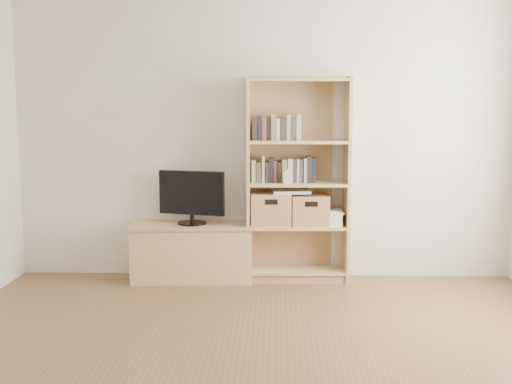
{
  "coord_description": "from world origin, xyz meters",
  "views": [
    {
      "loc": [
        0.13,
        -3.31,
        1.58
      ],
      "look_at": [
        -0.05,
        1.9,
        0.86
      ],
      "focal_mm": 45.0,
      "sensor_mm": 36.0,
      "label": 1
    }
  ],
  "objects_px": {
    "bookshelf": "(298,180)",
    "laptop": "(291,191)",
    "basket_right": "(310,210)",
    "tv_stand": "(192,253)",
    "television": "(192,198)",
    "baby_monitor": "(287,178)",
    "basket_left": "(270,209)"
  },
  "relations": [
    {
      "from": "television",
      "to": "baby_monitor",
      "type": "relative_size",
      "value": 6.01
    },
    {
      "from": "tv_stand",
      "to": "television",
      "type": "relative_size",
      "value": 1.77
    },
    {
      "from": "laptop",
      "to": "bookshelf",
      "type": "bearing_deg",
      "value": 4.42
    },
    {
      "from": "baby_monitor",
      "to": "tv_stand",
      "type": "bearing_deg",
      "value": -175.51
    },
    {
      "from": "television",
      "to": "baby_monitor",
      "type": "bearing_deg",
      "value": 9.59
    },
    {
      "from": "tv_stand",
      "to": "baby_monitor",
      "type": "height_order",
      "value": "baby_monitor"
    },
    {
      "from": "basket_left",
      "to": "laptop",
      "type": "bearing_deg",
      "value": -3.27
    },
    {
      "from": "baby_monitor",
      "to": "laptop",
      "type": "height_order",
      "value": "baby_monitor"
    },
    {
      "from": "tv_stand",
      "to": "television",
      "type": "height_order",
      "value": "television"
    },
    {
      "from": "television",
      "to": "laptop",
      "type": "distance_m",
      "value": 0.88
    },
    {
      "from": "baby_monitor",
      "to": "television",
      "type": "bearing_deg",
      "value": -175.51
    },
    {
      "from": "laptop",
      "to": "baby_monitor",
      "type": "bearing_deg",
      "value": -118.24
    },
    {
      "from": "basket_right",
      "to": "laptop",
      "type": "height_order",
      "value": "laptop"
    },
    {
      "from": "bookshelf",
      "to": "basket_left",
      "type": "xyz_separation_m",
      "value": [
        -0.24,
        -0.01,
        -0.26
      ]
    },
    {
      "from": "bookshelf",
      "to": "laptop",
      "type": "height_order",
      "value": "bookshelf"
    },
    {
      "from": "tv_stand",
      "to": "laptop",
      "type": "distance_m",
      "value": 1.05
    },
    {
      "from": "baby_monitor",
      "to": "basket_left",
      "type": "height_order",
      "value": "baby_monitor"
    },
    {
      "from": "tv_stand",
      "to": "television",
      "type": "distance_m",
      "value": 0.5
    },
    {
      "from": "bookshelf",
      "to": "television",
      "type": "relative_size",
      "value": 3.0
    },
    {
      "from": "tv_stand",
      "to": "baby_monitor",
      "type": "relative_size",
      "value": 10.61
    },
    {
      "from": "television",
      "to": "basket_right",
      "type": "height_order",
      "value": "television"
    },
    {
      "from": "tv_stand",
      "to": "bookshelf",
      "type": "xyz_separation_m",
      "value": [
        0.94,
        0.04,
        0.66
      ]
    },
    {
      "from": "basket_left",
      "to": "basket_right",
      "type": "relative_size",
      "value": 1.08
    },
    {
      "from": "baby_monitor",
      "to": "laptop",
      "type": "xyz_separation_m",
      "value": [
        0.04,
        0.09,
        -0.13
      ]
    },
    {
      "from": "basket_left",
      "to": "laptop",
      "type": "relative_size",
      "value": 1.07
    },
    {
      "from": "basket_right",
      "to": "television",
      "type": "bearing_deg",
      "value": 179.35
    },
    {
      "from": "tv_stand",
      "to": "basket_left",
      "type": "distance_m",
      "value": 0.81
    },
    {
      "from": "tv_stand",
      "to": "basket_right",
      "type": "relative_size",
      "value": 3.26
    },
    {
      "from": "tv_stand",
      "to": "basket_left",
      "type": "bearing_deg",
      "value": -0.92
    },
    {
      "from": "laptop",
      "to": "basket_left",
      "type": "bearing_deg",
      "value": 174.21
    },
    {
      "from": "baby_monitor",
      "to": "basket_right",
      "type": "distance_m",
      "value": 0.38
    },
    {
      "from": "bookshelf",
      "to": "television",
      "type": "distance_m",
      "value": 0.95
    }
  ]
}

